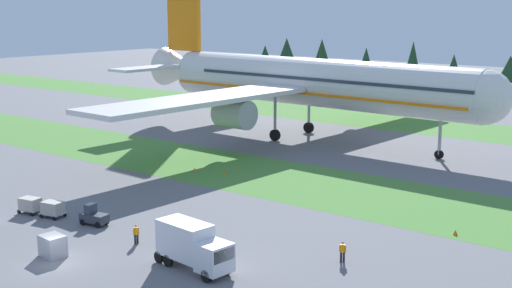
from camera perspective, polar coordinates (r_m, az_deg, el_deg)
name	(u,v)px	position (r m, az deg, el deg)	size (l,w,h in m)	color
ground_plane	(57,264)	(57.35, -16.16, -9.48)	(400.00, 400.00, 0.00)	slate
grass_strip_near	(295,181)	(80.08, 3.23, -3.09)	(320.00, 16.46, 0.01)	#4C8438
grass_strip_far	(449,128)	(119.04, 15.65, 1.28)	(320.00, 16.46, 0.01)	#4C8438
airliner	(306,81)	(104.49, 4.17, 5.18)	(62.78, 77.45, 24.47)	silver
baggage_tug	(94,216)	(65.91, -13.29, -5.84)	(2.79, 1.76, 1.97)	#2D333D
cargo_dolly_lead	(53,208)	(69.15, -16.48, -5.10)	(2.44, 1.88, 1.55)	#A3A3A8
cargo_dolly_second	(30,204)	(71.13, -18.18, -4.75)	(2.44, 1.88, 1.55)	#A3A3A8
catering_truck	(193,245)	(53.60, -5.25, -8.32)	(7.17, 3.05, 3.58)	silver
ground_crew_marshaller	(343,251)	(55.51, 7.18, -8.76)	(0.52, 0.36, 1.74)	black
ground_crew_loader	(136,233)	(60.00, -9.88, -7.29)	(0.36, 0.54, 1.74)	black
uld_container_1	(53,246)	(58.73, -16.47, -8.08)	(2.00, 1.60, 1.76)	#A3A3A8
taxiway_marker_0	(194,169)	(84.90, -5.12, -2.11)	(0.44, 0.44, 0.51)	orange
taxiway_marker_1	(224,172)	(83.37, -2.65, -2.31)	(0.44, 0.44, 0.55)	orange
taxiway_marker_2	(455,232)	(64.09, 16.17, -7.03)	(0.44, 0.44, 0.48)	orange
distant_tree_line	(509,67)	(163.68, 20.22, 5.98)	(154.21, 10.82, 11.60)	#4C3823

